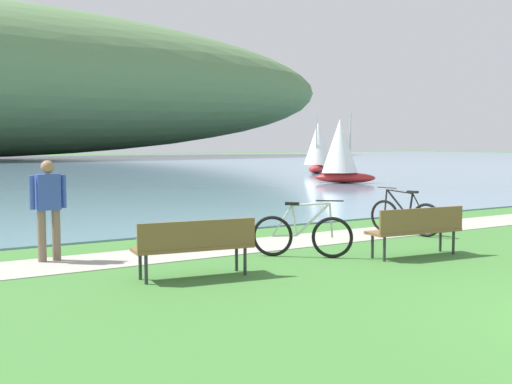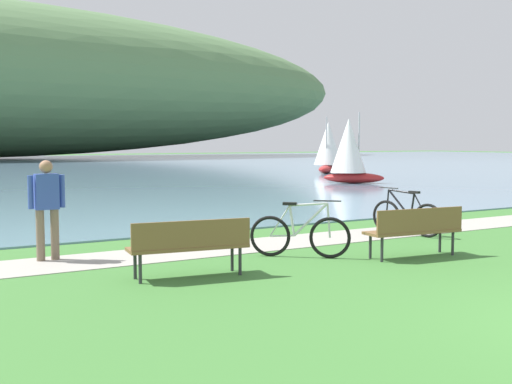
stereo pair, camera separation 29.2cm
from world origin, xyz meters
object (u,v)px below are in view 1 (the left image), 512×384
(bicycle_leaning_near_bench, at_px, (302,235))
(park_bench_near_camera, at_px, (417,227))
(person_at_shoreline, at_px, (48,204))
(bicycle_beside_path, at_px, (405,216))
(park_bench_further_along, at_px, (195,243))
(sailboat_mid_bay, at_px, (318,147))
(sailboat_nearest_to_shore, at_px, (341,150))

(bicycle_leaning_near_bench, bearing_deg, park_bench_near_camera, -31.70)
(bicycle_leaning_near_bench, xyz_separation_m, person_at_shoreline, (-3.87, 1.92, 0.58))
(bicycle_leaning_near_bench, height_order, bicycle_beside_path, same)
(park_bench_near_camera, bearing_deg, bicycle_leaning_near_bench, 148.30)
(park_bench_further_along, distance_m, bicycle_beside_path, 6.13)
(park_bench_further_along, bearing_deg, sailboat_mid_bay, 49.15)
(sailboat_nearest_to_shore, distance_m, sailboat_mid_bay, 9.85)
(person_at_shoreline, bearing_deg, sailboat_nearest_to_shore, 37.29)
(park_bench_near_camera, distance_m, park_bench_further_along, 4.12)
(bicycle_leaning_near_bench, relative_size, sailboat_mid_bay, 0.39)
(park_bench_further_along, relative_size, sailboat_mid_bay, 0.53)
(park_bench_near_camera, xyz_separation_m, sailboat_nearest_to_shore, (11.43, 15.92, 1.10))
(person_at_shoreline, bearing_deg, bicycle_beside_path, -6.74)
(bicycle_leaning_near_bench, xyz_separation_m, sailboat_mid_bay, (18.26, 23.29, 1.29))
(sailboat_nearest_to_shore, relative_size, sailboat_mid_bay, 0.96)
(person_at_shoreline, bearing_deg, sailboat_mid_bay, 44.01)
(sailboat_nearest_to_shore, height_order, sailboat_mid_bay, sailboat_mid_bay)
(person_at_shoreline, bearing_deg, bicycle_leaning_near_bench, -26.44)
(bicycle_leaning_near_bench, relative_size, bicycle_beside_path, 0.79)
(park_bench_near_camera, xyz_separation_m, bicycle_leaning_near_bench, (-1.71, 1.05, -0.12))
(park_bench_near_camera, relative_size, bicycle_beside_path, 1.06)
(bicycle_leaning_near_bench, bearing_deg, person_at_shoreline, 153.56)
(park_bench_near_camera, relative_size, park_bench_further_along, 1.00)
(bicycle_beside_path, bearing_deg, person_at_shoreline, 173.26)
(bicycle_beside_path, height_order, sailboat_mid_bay, sailboat_mid_bay)
(bicycle_leaning_near_bench, xyz_separation_m, sailboat_nearest_to_shore, (13.13, 14.87, 1.22))
(park_bench_further_along, relative_size, person_at_shoreline, 1.08)
(sailboat_nearest_to_shore, bearing_deg, park_bench_near_camera, -125.66)
(park_bench_further_along, bearing_deg, bicycle_leaning_near_bench, 13.54)
(bicycle_leaning_near_bench, height_order, sailboat_mid_bay, sailboat_mid_bay)
(park_bench_further_along, distance_m, bicycle_leaning_near_bench, 2.45)
(bicycle_beside_path, xyz_separation_m, person_at_shoreline, (-7.39, 0.87, 0.58))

